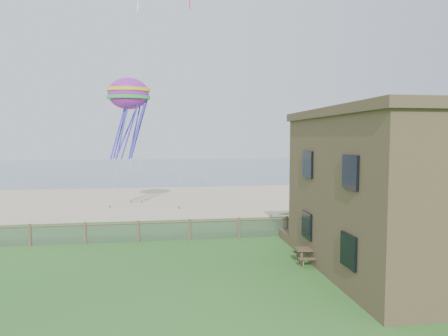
{
  "coord_description": "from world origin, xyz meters",
  "views": [
    {
      "loc": [
        -1.43,
        -17.51,
        6.07
      ],
      "look_at": [
        2.38,
        8.0,
        4.14
      ],
      "focal_mm": 32.0,
      "sensor_mm": 36.0,
      "label": 1
    }
  ],
  "objects": [
    {
      "name": "ground",
      "position": [
        0.0,
        0.0,
        0.0
      ],
      "size": [
        160.0,
        160.0,
        0.0
      ],
      "primitive_type": "plane",
      "color": "#2A6322",
      "rests_on": "ground"
    },
    {
      "name": "sand_beach",
      "position": [
        0.0,
        22.0,
        0.0
      ],
      "size": [
        72.0,
        20.0,
        0.02
      ],
      "primitive_type": "cube",
      "color": "tan",
      "rests_on": "ground"
    },
    {
      "name": "ocean",
      "position": [
        0.0,
        66.0,
        0.0
      ],
      "size": [
        160.0,
        68.0,
        0.02
      ],
      "primitive_type": "cube",
      "color": "slate",
      "rests_on": "ground"
    },
    {
      "name": "chainlink_fence",
      "position": [
        0.0,
        6.0,
        0.55
      ],
      "size": [
        36.2,
        0.2,
        1.25
      ],
      "primitive_type": null,
      "color": "brown",
      "rests_on": "ground"
    },
    {
      "name": "motel_deck",
      "position": [
        13.0,
        5.0,
        0.25
      ],
      "size": [
        15.0,
        2.0,
        0.5
      ],
      "primitive_type": "cube",
      "color": "brown",
      "rests_on": "ground"
    },
    {
      "name": "picnic_table",
      "position": [
        5.74,
        0.59,
        0.4
      ],
      "size": [
        2.0,
        1.58,
        0.8
      ],
      "primitive_type": null,
      "rotation": [
        0.0,
        0.0,
        -0.08
      ],
      "color": "brown",
      "rests_on": "ground"
    },
    {
      "name": "octopus_kite",
      "position": [
        -4.21,
        15.22,
        7.81
      ],
      "size": [
        3.78,
        3.0,
        6.98
      ],
      "primitive_type": null,
      "rotation": [
        0.0,
        0.0,
        0.19
      ],
      "color": "#EE256D"
    }
  ]
}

